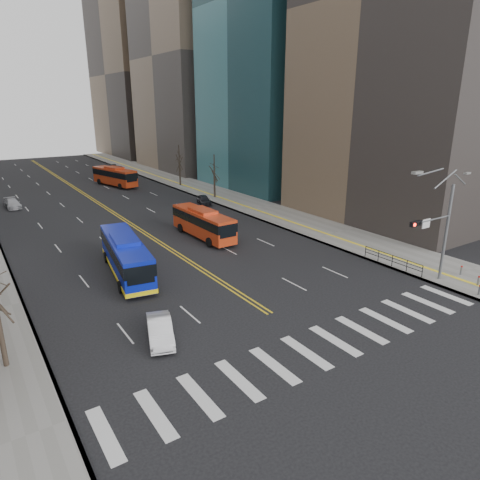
% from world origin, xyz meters
% --- Properties ---
extents(ground, '(220.00, 220.00, 0.00)m').
position_xyz_m(ground, '(0.00, 0.00, 0.00)').
color(ground, black).
extents(sidewalk_right, '(7.00, 130.00, 0.15)m').
position_xyz_m(sidewalk_right, '(17.50, 45.00, 0.07)').
color(sidewalk_right, gray).
rests_on(sidewalk_right, ground).
extents(crosswalk, '(26.70, 4.00, 0.01)m').
position_xyz_m(crosswalk, '(0.00, 0.00, 0.01)').
color(crosswalk, silver).
rests_on(crosswalk, ground).
extents(centerline, '(0.55, 100.00, 0.01)m').
position_xyz_m(centerline, '(0.00, 55.00, 0.01)').
color(centerline, gold).
rests_on(centerline, ground).
extents(office_towers, '(83.00, 134.00, 58.00)m').
position_xyz_m(office_towers, '(0.12, 68.51, 23.92)').
color(office_towers, '#949496').
rests_on(office_towers, ground).
extents(signal_mast, '(5.37, 0.37, 9.39)m').
position_xyz_m(signal_mast, '(13.77, 2.00, 4.86)').
color(signal_mast, slate).
rests_on(signal_mast, ground).
extents(pedestrian_railing, '(0.06, 6.06, 1.02)m').
position_xyz_m(pedestrian_railing, '(14.30, 6.00, 0.82)').
color(pedestrian_railing, black).
rests_on(pedestrian_railing, sidewalk_right).
extents(bollards, '(2.87, 3.17, 0.78)m').
position_xyz_m(bollards, '(16.27, -0.17, 0.55)').
color(bollards, slate).
rests_on(bollards, sidewalk_right).
extents(street_trees, '(35.20, 47.20, 7.60)m').
position_xyz_m(street_trees, '(-7.18, 34.55, 4.87)').
color(street_trees, black).
rests_on(street_trees, ground).
extents(blue_bus, '(4.10, 11.66, 3.34)m').
position_xyz_m(blue_bus, '(-5.79, 17.52, 1.75)').
color(blue_bus, '#0B1BAB').
rests_on(blue_bus, ground).
extents(red_bus_near, '(2.69, 9.94, 3.17)m').
position_xyz_m(red_bus_near, '(4.69, 23.08, 1.77)').
color(red_bus_near, red).
rests_on(red_bus_near, ground).
extents(red_bus_far, '(4.90, 10.74, 3.34)m').
position_xyz_m(red_bus_far, '(6.48, 58.39, 1.86)').
color(red_bus_far, red).
rests_on(red_bus_far, ground).
extents(car_white, '(2.67, 4.38, 1.36)m').
position_xyz_m(car_white, '(-7.74, 6.00, 0.68)').
color(car_white, silver).
rests_on(car_white, ground).
extents(car_dark_mid, '(2.56, 4.14, 1.32)m').
position_xyz_m(car_dark_mid, '(12.50, 37.13, 0.66)').
color(car_dark_mid, black).
rests_on(car_dark_mid, ground).
extents(car_silver, '(1.99, 4.44, 1.26)m').
position_xyz_m(car_silver, '(-10.80, 49.73, 0.63)').
color(car_silver, '#A9A9AE').
rests_on(car_silver, ground).
extents(car_dark_far, '(3.18, 4.64, 1.18)m').
position_xyz_m(car_dark_far, '(12.50, 77.17, 0.59)').
color(car_dark_far, black).
rests_on(car_dark_far, ground).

